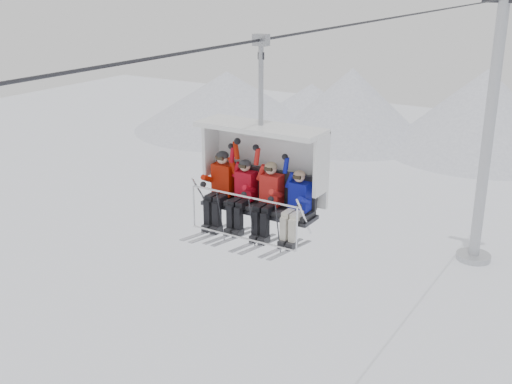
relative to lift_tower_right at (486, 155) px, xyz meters
The scene contains 7 objects.
lift_tower_right is the anchor object (origin of this frame).
haul_cable 23.25m from the lift_tower_right, 90.00° to the right, with size 0.06×0.06×50.00m, color #29292E.
chairlift_carrier 22.24m from the lift_tower_right, 90.00° to the right, with size 2.68×1.17×3.98m.
skier_far_left 22.45m from the lift_tower_right, 92.29° to the right, with size 0.45×1.69×1.78m.
skier_center_left 22.44m from the lift_tower_right, 90.83° to the right, with size 0.41×1.69×1.62m.
skier_center_right 22.44m from the lift_tower_right, 89.22° to the right, with size 0.43×1.69×1.70m.
skier_far_right 22.46m from the lift_tower_right, 87.53° to the right, with size 0.40×1.69×1.59m.
Camera 1 is at (6.51, -10.52, 14.56)m, focal length 45.00 mm.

